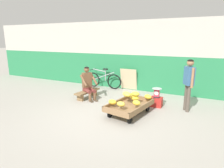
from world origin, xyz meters
name	(u,v)px	position (x,y,z in m)	size (l,w,h in m)	color
ground_plane	(104,116)	(0.00, 0.00, 0.00)	(80.00, 80.00, 0.00)	#A39E93
back_wall	(141,56)	(0.00, 3.18, 1.40)	(16.00, 0.30, 2.81)	#287F4C
banana_cart	(130,106)	(0.59, 0.46, 0.24)	(1.09, 1.57, 0.36)	#8E6B47
banana_pile	(130,98)	(0.57, 0.54, 0.47)	(1.02, 1.21, 0.26)	gold
low_bench	(87,93)	(-1.33, 1.24, 0.20)	(0.42, 1.13, 0.27)	olive
vendor_seated	(88,83)	(-1.26, 1.20, 0.57)	(0.74, 0.66, 1.14)	brown
plastic_crate	(156,102)	(1.11, 1.44, 0.15)	(0.36, 0.28, 0.30)	red
weighing_scale	(157,93)	(1.11, 1.44, 0.45)	(0.30, 0.30, 0.29)	#28282D
bicycle_near_left	(103,80)	(-1.52, 2.79, 0.35)	(1.66, 0.48, 0.86)	black
sign_board	(129,79)	(-0.42, 2.97, 0.44)	(0.70, 0.19, 0.89)	#C6B289
customer_adult	(189,80)	(2.00, 1.45, 0.95)	(0.33, 0.44, 1.53)	brown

